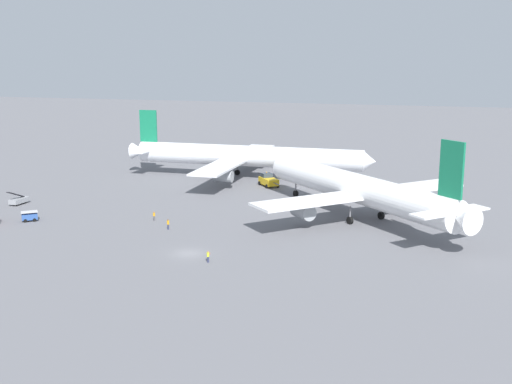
% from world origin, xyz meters
% --- Properties ---
extents(ground_plane, '(600.00, 600.00, 0.00)m').
position_xyz_m(ground_plane, '(0.00, 0.00, 0.00)').
color(ground_plane, slate).
extents(airliner_at_gate_left, '(59.32, 45.99, 15.40)m').
position_xyz_m(airliner_at_gate_left, '(-9.97, 57.04, 5.23)').
color(airliner_at_gate_left, white).
rests_on(airliner_at_gate_left, ground).
extents(airliner_being_pushed, '(42.54, 41.50, 16.24)m').
position_xyz_m(airliner_being_pushed, '(20.16, 27.55, 5.33)').
color(airliner_being_pushed, white).
rests_on(airliner_being_pushed, ground).
extents(pushback_tug, '(6.63, 7.43, 3.05)m').
position_xyz_m(pushback_tug, '(-2.27, 49.83, 1.29)').
color(pushback_tug, gold).
rests_on(pushback_tug, ground).
extents(gse_baggage_cart_near_cluster, '(3.11, 2.94, 1.71)m').
position_xyz_m(gse_baggage_cart_near_cluster, '(-33.57, 8.74, 0.86)').
color(gse_baggage_cart_near_cluster, '#2D5199').
rests_on(gse_baggage_cart_near_cluster, ground).
extents(gse_belt_loader_portside, '(1.94, 4.96, 3.02)m').
position_xyz_m(gse_belt_loader_portside, '(-43.64, 18.97, 0.83)').
color(gse_belt_loader_portside, gray).
rests_on(gse_belt_loader_portside, ground).
extents(ground_crew_wing_walker_right, '(0.38, 0.45, 1.66)m').
position_xyz_m(ground_crew_wing_walker_right, '(4.19, -2.97, 0.87)').
color(ground_crew_wing_walker_right, '#2D3351').
rests_on(ground_crew_wing_walker_right, ground).
extents(ground_crew_ramp_agent_by_cones, '(0.36, 0.36, 1.64)m').
position_xyz_m(ground_crew_ramp_agent_by_cones, '(-13.06, 15.37, 0.85)').
color(ground_crew_ramp_agent_by_cones, '#4C4C51').
rests_on(ground_crew_ramp_agent_by_cones, ground).
extents(ground_crew_marshaller_foreground, '(0.36, 0.36, 1.77)m').
position_xyz_m(ground_crew_marshaller_foreground, '(-8.30, 10.87, 0.92)').
color(ground_crew_marshaller_foreground, '#2D3351').
rests_on(ground_crew_marshaller_foreground, ground).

